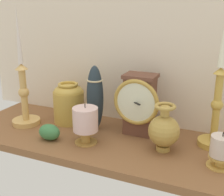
{
  "coord_description": "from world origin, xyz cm",
  "views": [
    {
      "loc": [
        39.43,
        -82.45,
        42.84
      ],
      "look_at": [
        2.6,
        0.0,
        14.0
      ],
      "focal_mm": 48.59,
      "sensor_mm": 36.0,
      "label": 1
    }
  ],
  "objects_px": {
    "brass_vase_bulbous": "(164,130)",
    "tall_ceramic_vase": "(95,98)",
    "pillar_candle_near_clock": "(85,122)",
    "candlestick_tall_left": "(24,94)",
    "pillar_candle_front": "(221,151)",
    "mantel_clock": "(139,104)",
    "brass_vase_jar": "(69,102)",
    "candlestick_tall_center": "(217,101)"
  },
  "relations": [
    {
      "from": "mantel_clock",
      "to": "pillar_candle_near_clock",
      "type": "bearing_deg",
      "value": -133.94
    },
    {
      "from": "pillar_candle_near_clock",
      "to": "tall_ceramic_vase",
      "type": "distance_m",
      "value": 0.12
    },
    {
      "from": "mantel_clock",
      "to": "brass_vase_jar",
      "type": "relative_size",
      "value": 1.37
    },
    {
      "from": "brass_vase_bulbous",
      "to": "pillar_candle_front",
      "type": "bearing_deg",
      "value": -10.24
    },
    {
      "from": "candlestick_tall_left",
      "to": "brass_vase_jar",
      "type": "bearing_deg",
      "value": 31.74
    },
    {
      "from": "brass_vase_bulbous",
      "to": "mantel_clock",
      "type": "bearing_deg",
      "value": 142.32
    },
    {
      "from": "candlestick_tall_left",
      "to": "pillar_candle_front",
      "type": "relative_size",
      "value": 4.2
    },
    {
      "from": "pillar_candle_near_clock",
      "to": "candlestick_tall_left",
      "type": "bearing_deg",
      "value": 170.2
    },
    {
      "from": "brass_vase_jar",
      "to": "tall_ceramic_vase",
      "type": "distance_m",
      "value": 0.13
    },
    {
      "from": "brass_vase_jar",
      "to": "pillar_candle_front",
      "type": "relative_size",
      "value": 1.47
    },
    {
      "from": "mantel_clock",
      "to": "candlestick_tall_left",
      "type": "bearing_deg",
      "value": -167.95
    },
    {
      "from": "mantel_clock",
      "to": "pillar_candle_front",
      "type": "xyz_separation_m",
      "value": [
        0.27,
        -0.11,
        -0.06
      ]
    },
    {
      "from": "pillar_candle_near_clock",
      "to": "tall_ceramic_vase",
      "type": "bearing_deg",
      "value": 101.31
    },
    {
      "from": "pillar_candle_front",
      "to": "tall_ceramic_vase",
      "type": "distance_m",
      "value": 0.44
    },
    {
      "from": "pillar_candle_front",
      "to": "pillar_candle_near_clock",
      "type": "relative_size",
      "value": 0.78
    },
    {
      "from": "mantel_clock",
      "to": "pillar_candle_near_clock",
      "type": "relative_size",
      "value": 1.58
    },
    {
      "from": "candlestick_tall_left",
      "to": "tall_ceramic_vase",
      "type": "height_order",
      "value": "candlestick_tall_left"
    },
    {
      "from": "mantel_clock",
      "to": "brass_vase_bulbous",
      "type": "xyz_separation_m",
      "value": [
        0.11,
        -0.08,
        -0.04
      ]
    },
    {
      "from": "candlestick_tall_center",
      "to": "brass_vase_bulbous",
      "type": "distance_m",
      "value": 0.18
    },
    {
      "from": "mantel_clock",
      "to": "tall_ceramic_vase",
      "type": "xyz_separation_m",
      "value": [
        -0.15,
        -0.02,
        0.01
      ]
    },
    {
      "from": "mantel_clock",
      "to": "brass_vase_jar",
      "type": "distance_m",
      "value": 0.27
    },
    {
      "from": "pillar_candle_front",
      "to": "pillar_candle_near_clock",
      "type": "distance_m",
      "value": 0.4
    },
    {
      "from": "brass_vase_bulbous",
      "to": "tall_ceramic_vase",
      "type": "distance_m",
      "value": 0.27
    },
    {
      "from": "candlestick_tall_center",
      "to": "tall_ceramic_vase",
      "type": "height_order",
      "value": "candlestick_tall_center"
    },
    {
      "from": "brass_vase_jar",
      "to": "pillar_candle_near_clock",
      "type": "height_order",
      "value": "brass_vase_jar"
    },
    {
      "from": "brass_vase_jar",
      "to": "tall_ceramic_vase",
      "type": "relative_size",
      "value": 0.66
    },
    {
      "from": "candlestick_tall_left",
      "to": "pillar_candle_front",
      "type": "height_order",
      "value": "candlestick_tall_left"
    },
    {
      "from": "pillar_candle_front",
      "to": "mantel_clock",
      "type": "bearing_deg",
      "value": 157.49
    },
    {
      "from": "brass_vase_bulbous",
      "to": "pillar_candle_near_clock",
      "type": "distance_m",
      "value": 0.24
    },
    {
      "from": "brass_vase_bulbous",
      "to": "tall_ceramic_vase",
      "type": "bearing_deg",
      "value": 166.87
    },
    {
      "from": "pillar_candle_near_clock",
      "to": "tall_ceramic_vase",
      "type": "height_order",
      "value": "tall_ceramic_vase"
    },
    {
      "from": "candlestick_tall_left",
      "to": "pillar_candle_near_clock",
      "type": "distance_m",
      "value": 0.28
    },
    {
      "from": "mantel_clock",
      "to": "pillar_candle_near_clock",
      "type": "distance_m",
      "value": 0.19
    },
    {
      "from": "mantel_clock",
      "to": "candlestick_tall_left",
      "type": "height_order",
      "value": "candlestick_tall_left"
    },
    {
      "from": "tall_ceramic_vase",
      "to": "candlestick_tall_center",
      "type": "bearing_deg",
      "value": 4.97
    },
    {
      "from": "brass_vase_bulbous",
      "to": "brass_vase_jar",
      "type": "xyz_separation_m",
      "value": [
        -0.38,
        0.08,
        0.01
      ]
    },
    {
      "from": "brass_vase_bulbous",
      "to": "candlestick_tall_center",
      "type": "bearing_deg",
      "value": 35.3
    },
    {
      "from": "pillar_candle_near_clock",
      "to": "tall_ceramic_vase",
      "type": "relative_size",
      "value": 0.57
    },
    {
      "from": "candlestick_tall_left",
      "to": "brass_vase_jar",
      "type": "relative_size",
      "value": 2.85
    },
    {
      "from": "brass_vase_bulbous",
      "to": "brass_vase_jar",
      "type": "distance_m",
      "value": 0.39
    },
    {
      "from": "brass_vase_jar",
      "to": "pillar_candle_front",
      "type": "distance_m",
      "value": 0.56
    },
    {
      "from": "candlestick_tall_center",
      "to": "brass_vase_bulbous",
      "type": "xyz_separation_m",
      "value": [
        -0.13,
        -0.09,
        -0.08
      ]
    }
  ]
}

